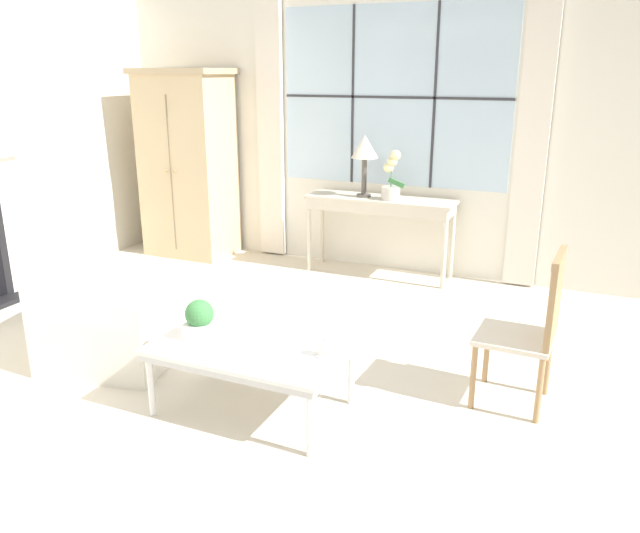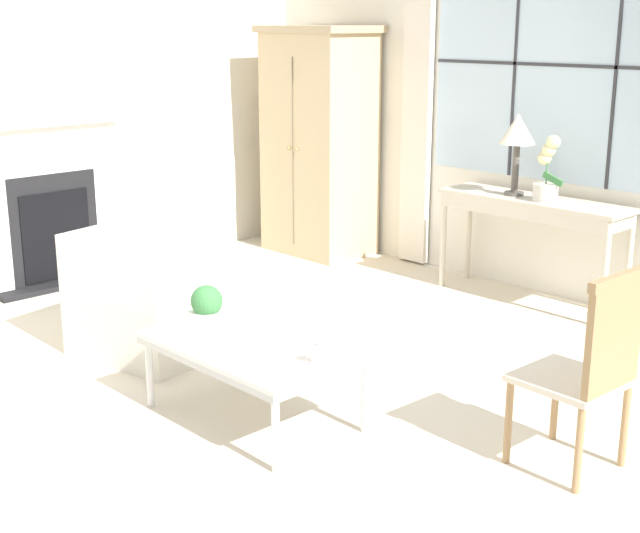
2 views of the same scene
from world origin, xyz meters
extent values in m
plane|color=beige|center=(0.00, 0.00, 0.00)|extent=(14.00, 14.00, 0.00)
cube|color=silver|center=(0.00, 3.03, 1.40)|extent=(7.20, 0.06, 2.80)
cube|color=silver|center=(0.00, 3.00, 1.72)|extent=(2.28, 0.01, 1.69)
cube|color=#2D2D33|center=(-0.41, 2.99, 1.72)|extent=(0.02, 0.02, 1.69)
cube|color=#2D2D33|center=(0.41, 2.99, 1.72)|extent=(0.02, 0.02, 1.69)
cube|color=#2D2D33|center=(0.00, 2.99, 1.72)|extent=(2.28, 0.02, 0.02)
cube|color=silver|center=(-1.32, 2.95, 1.38)|extent=(0.28, 0.06, 2.71)
cube|color=silver|center=(1.32, 2.95, 1.38)|extent=(0.28, 0.06, 2.71)
cube|color=tan|center=(-2.18, 2.64, 0.96)|extent=(0.90, 0.62, 1.93)
cube|color=tan|center=(-2.18, 2.64, 1.96)|extent=(0.98, 0.68, 0.06)
cube|color=#74644C|center=(-2.18, 2.33, 0.93)|extent=(0.01, 0.01, 1.62)
sphere|color=#997F4C|center=(-2.23, 2.32, 0.96)|extent=(0.03, 0.03, 0.03)
sphere|color=#997F4C|center=(-2.13, 2.32, 0.96)|extent=(0.03, 0.03, 0.03)
cube|color=beige|center=(-0.01, 2.74, 0.77)|extent=(1.46, 0.41, 0.03)
cube|color=beige|center=(-0.01, 2.74, 0.70)|extent=(1.40, 0.39, 0.10)
cylinder|color=beige|center=(-0.70, 2.57, 0.38)|extent=(0.04, 0.04, 0.75)
cylinder|color=beige|center=(0.68, 2.57, 0.38)|extent=(0.04, 0.04, 0.75)
cylinder|color=beige|center=(-0.70, 2.90, 0.38)|extent=(0.04, 0.04, 0.75)
cylinder|color=beige|center=(0.68, 2.90, 0.38)|extent=(0.04, 0.04, 0.75)
cylinder|color=#4C4742|center=(-0.18, 2.73, 0.79)|extent=(0.14, 0.14, 0.02)
cylinder|color=#4C4742|center=(-0.18, 2.73, 0.98)|extent=(0.05, 0.05, 0.36)
cone|color=beige|center=(-0.18, 2.73, 1.27)|extent=(0.26, 0.26, 0.22)
cylinder|color=#BCB7AD|center=(0.11, 2.69, 0.84)|extent=(0.18, 0.18, 0.13)
cylinder|color=#38753D|center=(0.11, 2.69, 1.07)|extent=(0.01, 0.01, 0.33)
cube|color=#38753D|center=(0.16, 2.69, 0.95)|extent=(0.17, 0.02, 0.10)
sphere|color=beige|center=(0.07, 2.70, 1.09)|extent=(0.10, 0.10, 0.10)
sphere|color=beige|center=(0.11, 2.70, 1.15)|extent=(0.10, 0.10, 0.10)
sphere|color=beige|center=(0.14, 2.70, 1.21)|extent=(0.10, 0.10, 0.10)
cube|color=silver|center=(-1.08, 0.19, 0.21)|extent=(0.99, 1.04, 0.42)
cube|color=silver|center=(-1.41, 0.13, 0.59)|extent=(0.33, 0.91, 0.36)
cube|color=silver|center=(-1.15, 0.53, 0.28)|extent=(0.85, 0.36, 0.56)
cube|color=silver|center=(-1.02, -0.15, 0.28)|extent=(0.85, 0.36, 0.56)
cube|color=beige|center=(1.55, 0.66, 0.43)|extent=(0.46, 0.46, 0.03)
cube|color=#9E7A51|center=(1.75, 0.66, 0.69)|extent=(0.05, 0.41, 0.49)
cube|color=#9E7A51|center=(1.75, 0.66, 0.95)|extent=(0.06, 0.43, 0.05)
cylinder|color=#9E7A51|center=(1.35, 0.48, 0.21)|extent=(0.04, 0.04, 0.42)
cylinder|color=#9E7A51|center=(1.37, 0.86, 0.21)|extent=(0.04, 0.04, 0.42)
cylinder|color=#9E7A51|center=(1.73, 0.47, 0.21)|extent=(0.04, 0.04, 0.42)
cylinder|color=#9E7A51|center=(1.75, 0.85, 0.21)|extent=(0.04, 0.04, 0.42)
cube|color=silver|center=(0.15, -0.07, 0.42)|extent=(1.13, 0.70, 0.03)
cube|color=beige|center=(0.15, -0.07, 0.38)|extent=(1.11, 0.69, 0.04)
cylinder|color=silver|center=(-0.37, -0.37, 0.20)|extent=(0.04, 0.04, 0.40)
cylinder|color=silver|center=(0.66, -0.37, 0.20)|extent=(0.04, 0.04, 0.40)
cylinder|color=silver|center=(-0.37, 0.24, 0.20)|extent=(0.04, 0.04, 0.40)
cylinder|color=silver|center=(0.66, 0.24, 0.20)|extent=(0.04, 0.04, 0.40)
cube|color=white|center=(-0.17, -0.12, 0.48)|extent=(0.16, 0.16, 0.10)
sphere|color=#38753D|center=(-0.17, -0.12, 0.59)|extent=(0.17, 0.17, 0.17)
cylinder|color=silver|center=(0.60, -0.04, 0.43)|extent=(0.10, 0.10, 0.01)
cylinder|color=silver|center=(0.60, -0.04, 0.48)|extent=(0.07, 0.07, 0.08)
cylinder|color=black|center=(0.60, -0.04, 0.53)|extent=(0.00, 0.00, 0.01)
camera|label=1|loc=(1.88, -2.97, 1.96)|focal=35.00mm
camera|label=2|loc=(3.50, -2.81, 2.02)|focal=50.00mm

